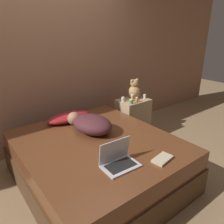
# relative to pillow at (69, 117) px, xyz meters

# --- Properties ---
(ground_plane) EXTENTS (12.00, 12.00, 0.00)m
(ground_plane) POSITION_rel_pillow_xyz_m (-0.01, -0.68, -0.59)
(ground_plane) COLOR #937551
(wall_back) EXTENTS (8.00, 0.06, 2.60)m
(wall_back) POSITION_rel_pillow_xyz_m (-0.01, 0.51, 0.71)
(wall_back) COLOR #996B51
(wall_back) RESTS_ON ground_plane
(bed) EXTENTS (1.60, 1.81, 0.53)m
(bed) POSITION_rel_pillow_xyz_m (-0.01, -0.68, -0.32)
(bed) COLOR #4C331E
(bed) RESTS_ON ground_plane
(nightstand) EXTENTS (0.49, 0.37, 0.63)m
(nightstand) POSITION_rel_pillow_xyz_m (1.10, -0.08, -0.27)
(nightstand) COLOR tan
(nightstand) RESTS_ON ground_plane
(pillow) EXTENTS (0.61, 0.28, 0.12)m
(pillow) POSITION_rel_pillow_xyz_m (0.00, 0.00, 0.00)
(pillow) COLOR maroon
(pillow) RESTS_ON bed
(person_lying) EXTENTS (0.48, 0.71, 0.21)m
(person_lying) POSITION_rel_pillow_xyz_m (0.06, -0.44, 0.04)
(person_lying) COLOR #4C2328
(person_lying) RESTS_ON bed
(laptop) EXTENTS (0.34, 0.24, 0.23)m
(laptop) POSITION_rel_pillow_xyz_m (-0.11, -1.18, -0.01)
(laptop) COLOR silver
(laptop) RESTS_ON bed
(teddy_bear) EXTENTS (0.20, 0.20, 0.31)m
(teddy_bear) POSITION_rel_pillow_xyz_m (1.17, -0.01, 0.18)
(teddy_bear) COLOR tan
(teddy_bear) RESTS_ON nightstand
(bottle_orange) EXTENTS (0.04, 0.04, 0.08)m
(bottle_orange) POSITION_rel_pillow_xyz_m (1.06, -0.19, 0.08)
(bottle_orange) COLOR orange
(bottle_orange) RESTS_ON nightstand
(bottle_green) EXTENTS (0.05, 0.05, 0.07)m
(bottle_green) POSITION_rel_pillow_xyz_m (0.94, -0.20, 0.08)
(bottle_green) COLOR #3D8E4C
(bottle_green) RESTS_ON nightstand
(bottle_clear) EXTENTS (0.05, 0.05, 0.07)m
(bottle_clear) POSITION_rel_pillow_xyz_m (0.91, -0.05, 0.08)
(bottle_clear) COLOR silver
(bottle_clear) RESTS_ON nightstand
(bottle_white) EXTENTS (0.05, 0.05, 0.07)m
(bottle_white) POSITION_rel_pillow_xyz_m (1.29, -0.13, 0.08)
(bottle_white) COLOR white
(bottle_white) RESTS_ON nightstand
(bottle_amber) EXTENTS (0.05, 0.05, 0.11)m
(bottle_amber) POSITION_rel_pillow_xyz_m (1.04, -0.11, 0.10)
(bottle_amber) COLOR gold
(bottle_amber) RESTS_ON nightstand
(book) EXTENTS (0.23, 0.15, 0.02)m
(book) POSITION_rel_pillow_xyz_m (0.27, -1.38, -0.05)
(book) COLOR #C6B793
(book) RESTS_ON bed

